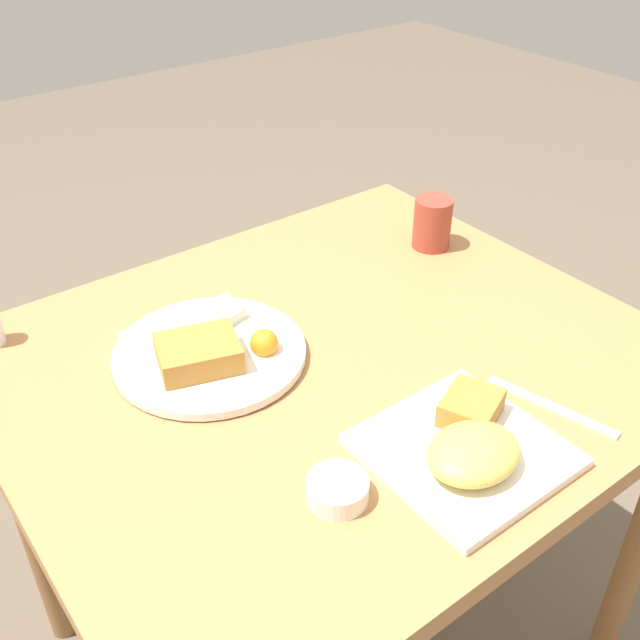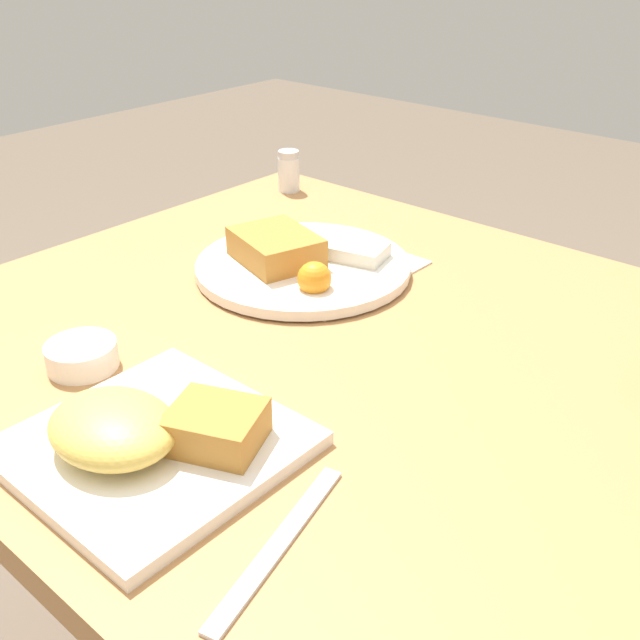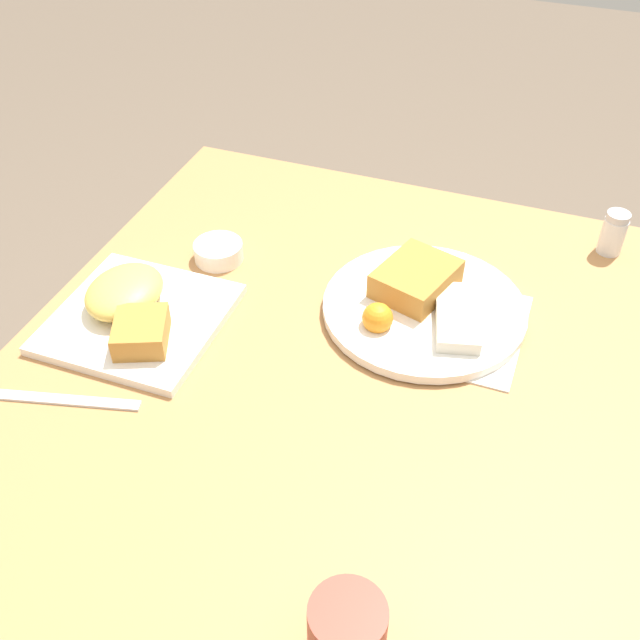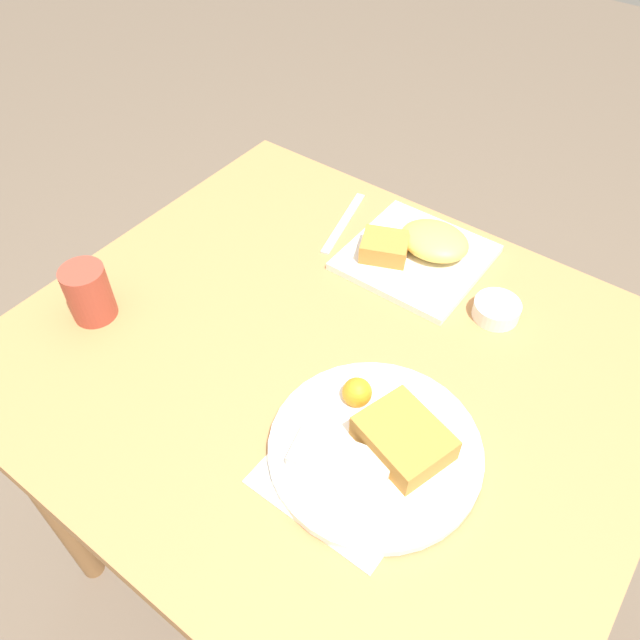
# 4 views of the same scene
# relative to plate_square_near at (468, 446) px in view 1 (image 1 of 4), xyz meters

# --- Properties ---
(dining_table) EXTENTS (0.99, 0.86, 0.77)m
(dining_table) POSITION_rel_plate_square_near_xyz_m (-0.01, 0.28, -0.11)
(dining_table) COLOR #B27A47
(dining_table) RESTS_ON ground_plane
(menu_card) EXTENTS (0.21, 0.23, 0.00)m
(menu_card) POSITION_rel_plate_square_near_xyz_m (-0.15, 0.42, -0.02)
(menu_card) COLOR silver
(menu_card) RESTS_ON dining_table
(plate_square_near) EXTENTS (0.23, 0.23, 0.06)m
(plate_square_near) POSITION_rel_plate_square_near_xyz_m (0.00, 0.00, 0.00)
(plate_square_near) COLOR white
(plate_square_near) RESTS_ON dining_table
(plate_oval_far) EXTENTS (0.30, 0.30, 0.05)m
(plate_oval_far) POSITION_rel_plate_square_near_xyz_m (-0.16, 0.38, -0.00)
(plate_oval_far) COLOR white
(plate_oval_far) RESTS_ON menu_card
(sauce_ramekin) EXTENTS (0.08, 0.08, 0.03)m
(sauce_ramekin) POSITION_rel_plate_square_near_xyz_m (-0.18, 0.05, -0.01)
(sauce_ramekin) COLOR white
(sauce_ramekin) RESTS_ON dining_table
(butter_knife) EXTENTS (0.06, 0.19, 0.00)m
(butter_knife) POSITION_rel_plate_square_near_xyz_m (0.17, -0.00, -0.02)
(butter_knife) COLOR silver
(butter_knife) RESTS_ON dining_table
(coffee_mug) EXTENTS (0.07, 0.07, 0.10)m
(coffee_mug) POSITION_rel_plate_square_near_xyz_m (0.36, 0.44, 0.03)
(coffee_mug) COLOR #9E3D2D
(coffee_mug) RESTS_ON dining_table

